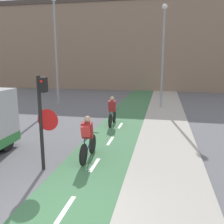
{
  "coord_description": "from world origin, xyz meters",
  "views": [
    {
      "loc": [
        2.1,
        -4.36,
        3.45
      ],
      "look_at": [
        0.0,
        5.85,
        1.2
      ],
      "focal_mm": 40.0,
      "sensor_mm": 36.0,
      "label": 1
    }
  ],
  "objects_px": {
    "cyclist_near": "(88,139)",
    "street_lamp_far": "(56,42)",
    "traffic_light_pole": "(43,113)",
    "cyclist_far": "(112,112)",
    "street_lamp_sidewalk": "(163,47)"
  },
  "relations": [
    {
      "from": "traffic_light_pole",
      "to": "cyclist_far",
      "type": "distance_m",
      "value": 5.93
    },
    {
      "from": "street_lamp_far",
      "to": "cyclist_far",
      "type": "relative_size",
      "value": 4.47
    },
    {
      "from": "street_lamp_far",
      "to": "cyclist_far",
      "type": "xyz_separation_m",
      "value": [
        5.13,
        -4.83,
        -3.94
      ]
    },
    {
      "from": "street_lamp_far",
      "to": "cyclist_near",
      "type": "height_order",
      "value": "street_lamp_far"
    },
    {
      "from": "traffic_light_pole",
      "to": "street_lamp_sidewalk",
      "type": "xyz_separation_m",
      "value": [
        3.41,
        10.99,
        2.38
      ]
    },
    {
      "from": "street_lamp_sidewalk",
      "to": "cyclist_near",
      "type": "distance_m",
      "value": 10.77
    },
    {
      "from": "street_lamp_sidewalk",
      "to": "cyclist_far",
      "type": "distance_m",
      "value": 6.79
    },
    {
      "from": "street_lamp_sidewalk",
      "to": "cyclist_near",
      "type": "relative_size",
      "value": 3.9
    },
    {
      "from": "cyclist_near",
      "to": "cyclist_far",
      "type": "distance_m",
      "value": 4.66
    },
    {
      "from": "traffic_light_pole",
      "to": "street_lamp_sidewalk",
      "type": "height_order",
      "value": "street_lamp_sidewalk"
    },
    {
      "from": "cyclist_near",
      "to": "street_lamp_far",
      "type": "bearing_deg",
      "value": 118.86
    },
    {
      "from": "street_lamp_sidewalk",
      "to": "traffic_light_pole",
      "type": "bearing_deg",
      "value": -107.25
    },
    {
      "from": "traffic_light_pole",
      "to": "street_lamp_far",
      "type": "distance_m",
      "value": 11.69
    },
    {
      "from": "street_lamp_far",
      "to": "cyclist_far",
      "type": "bearing_deg",
      "value": -43.22
    },
    {
      "from": "traffic_light_pole",
      "to": "cyclist_far",
      "type": "bearing_deg",
      "value": 80.47
    }
  ]
}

